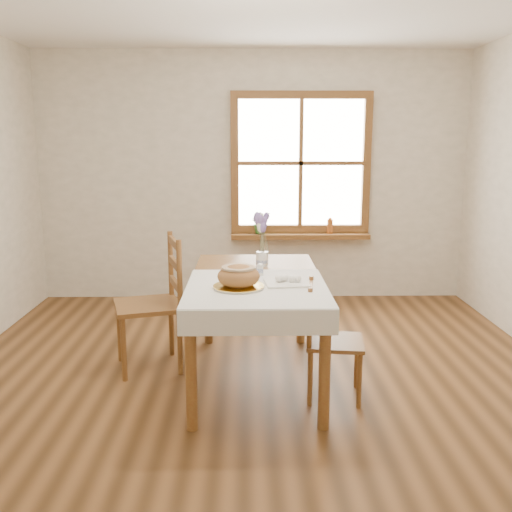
{
  "coord_description": "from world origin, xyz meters",
  "views": [
    {
      "loc": [
        -0.06,
        -3.56,
        1.69
      ],
      "look_at": [
        0.0,
        0.3,
        0.9
      ],
      "focal_mm": 40.0,
      "sensor_mm": 36.0,
      "label": 1
    }
  ],
  "objects_px": {
    "chair_left": "(148,303)",
    "chair_right": "(335,340)",
    "bread_plate": "(239,287)",
    "flower_vase": "(262,260)",
    "dining_table": "(256,289)"
  },
  "relations": [
    {
      "from": "chair_left",
      "to": "chair_right",
      "type": "height_order",
      "value": "chair_left"
    },
    {
      "from": "bread_plate",
      "to": "flower_vase",
      "type": "height_order",
      "value": "flower_vase"
    },
    {
      "from": "bread_plate",
      "to": "flower_vase",
      "type": "bearing_deg",
      "value": 76.39
    },
    {
      "from": "chair_left",
      "to": "flower_vase",
      "type": "height_order",
      "value": "chair_left"
    },
    {
      "from": "dining_table",
      "to": "chair_left",
      "type": "relative_size",
      "value": 1.6
    },
    {
      "from": "chair_left",
      "to": "flower_vase",
      "type": "distance_m",
      "value": 0.91
    },
    {
      "from": "dining_table",
      "to": "chair_right",
      "type": "bearing_deg",
      "value": -30.3
    },
    {
      "from": "chair_right",
      "to": "bread_plate",
      "type": "height_order",
      "value": "chair_right"
    },
    {
      "from": "chair_left",
      "to": "bread_plate",
      "type": "distance_m",
      "value": 0.92
    },
    {
      "from": "chair_left",
      "to": "bread_plate",
      "type": "bearing_deg",
      "value": 34.51
    },
    {
      "from": "dining_table",
      "to": "chair_right",
      "type": "height_order",
      "value": "chair_right"
    },
    {
      "from": "dining_table",
      "to": "chair_right",
      "type": "distance_m",
      "value": 0.66
    },
    {
      "from": "flower_vase",
      "to": "chair_right",
      "type": "bearing_deg",
      "value": -54.25
    },
    {
      "from": "dining_table",
      "to": "bread_plate",
      "type": "height_order",
      "value": "bread_plate"
    },
    {
      "from": "chair_left",
      "to": "flower_vase",
      "type": "relative_size",
      "value": 9.7
    }
  ]
}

